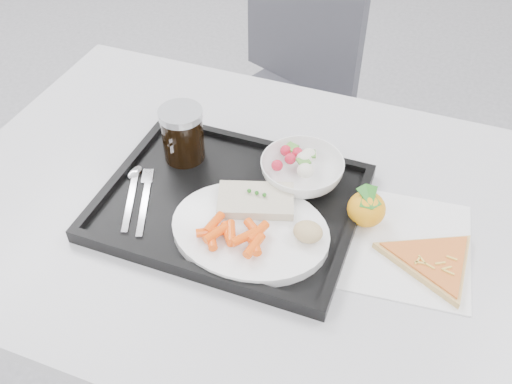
{
  "coord_description": "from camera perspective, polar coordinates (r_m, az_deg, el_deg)",
  "views": [
    {
      "loc": [
        0.24,
        -0.38,
        1.48
      ],
      "look_at": [
        -0.02,
        0.32,
        0.77
      ],
      "focal_mm": 40.0,
      "sensor_mm": 36.0,
      "label": 1
    }
  ],
  "objects": [
    {
      "name": "cutlery",
      "position": [
        1.06,
        -11.79,
        0.17
      ],
      "size": [
        0.11,
        0.17,
        0.01
      ],
      "color": "silver",
      "rests_on": "tray"
    },
    {
      "name": "cola_glass",
      "position": [
        1.08,
        -7.36,
        5.83
      ],
      "size": [
        0.08,
        0.08,
        0.11
      ],
      "color": "black",
      "rests_on": "tray"
    },
    {
      "name": "fish_fillet",
      "position": [
        0.98,
        -0.02,
        -0.81
      ],
      "size": [
        0.15,
        0.12,
        0.03
      ],
      "color": "beige",
      "rests_on": "dinner_plate"
    },
    {
      "name": "chair",
      "position": [
        1.74,
        3.32,
        10.9
      ],
      "size": [
        0.55,
        0.56,
        0.93
      ],
      "color": "#3A3A41",
      "rests_on": "ground"
    },
    {
      "name": "pizza_slice",
      "position": [
        0.98,
        17.31,
        -6.62
      ],
      "size": [
        0.2,
        0.2,
        0.02
      ],
      "color": "tan",
      "rests_on": "napkin"
    },
    {
      "name": "salad_contents",
      "position": [
        1.05,
        4.39,
        3.25
      ],
      "size": [
        0.08,
        0.08,
        0.03
      ],
      "color": "red",
      "rests_on": "salad_bowl"
    },
    {
      "name": "table",
      "position": [
        1.08,
        0.87,
        -4.17
      ],
      "size": [
        1.2,
        0.8,
        0.75
      ],
      "color": "#B4B4B6",
      "rests_on": "ground"
    },
    {
      "name": "tangerine",
      "position": [
        0.99,
        10.98,
        -1.66
      ],
      "size": [
        0.09,
        0.09,
        0.07
      ],
      "color": "orange",
      "rests_on": "napkin"
    },
    {
      "name": "napkin",
      "position": [
        1.0,
        13.67,
        -4.96
      ],
      "size": [
        0.27,
        0.26,
        0.0
      ],
      "color": "white",
      "rests_on": "table"
    },
    {
      "name": "carrot_pile",
      "position": [
        0.92,
        -2.22,
        -4.27
      ],
      "size": [
        0.12,
        0.08,
        0.02
      ],
      "color": "#FF540E",
      "rests_on": "dinner_plate"
    },
    {
      "name": "dinner_plate",
      "position": [
        0.96,
        -0.59,
        -3.91
      ],
      "size": [
        0.27,
        0.27,
        0.02
      ],
      "color": "white",
      "rests_on": "tray"
    },
    {
      "name": "tray",
      "position": [
        1.02,
        -2.57,
        -1.18
      ],
      "size": [
        0.45,
        0.35,
        0.03
      ],
      "color": "black",
      "rests_on": "table"
    },
    {
      "name": "bread_roll",
      "position": [
        0.93,
        5.22,
        -3.98
      ],
      "size": [
        0.05,
        0.05,
        0.03
      ],
      "color": "#F1DD92",
      "rests_on": "dinner_plate"
    },
    {
      "name": "salad_bowl",
      "position": [
        1.05,
        4.62,
        2.1
      ],
      "size": [
        0.15,
        0.15,
        0.05
      ],
      "color": "white",
      "rests_on": "tray"
    }
  ]
}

